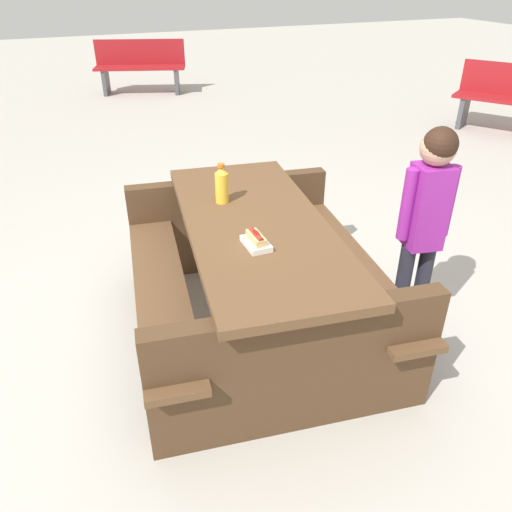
# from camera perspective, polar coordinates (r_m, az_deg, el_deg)

# --- Properties ---
(ground_plane) EXTENTS (30.00, 30.00, 0.00)m
(ground_plane) POSITION_cam_1_polar(r_m,az_deg,el_deg) (3.20, 0.00, -8.13)
(ground_plane) COLOR #B7B2A8
(ground_plane) RESTS_ON ground
(picnic_table) EXTENTS (1.98, 1.64, 0.75)m
(picnic_table) POSITION_cam_1_polar(r_m,az_deg,el_deg) (2.94, 0.00, -1.35)
(picnic_table) COLOR brown
(picnic_table) RESTS_ON ground
(soda_bottle) EXTENTS (0.08, 0.08, 0.24)m
(soda_bottle) POSITION_cam_1_polar(r_m,az_deg,el_deg) (2.98, -3.91, 8.06)
(soda_bottle) COLOR yellow
(soda_bottle) RESTS_ON picnic_table
(hotdog_tray) EXTENTS (0.18, 0.11, 0.08)m
(hotdog_tray) POSITION_cam_1_polar(r_m,az_deg,el_deg) (2.53, 0.01, 1.74)
(hotdog_tray) COLOR white
(hotdog_tray) RESTS_ON picnic_table
(child_in_coat) EXTENTS (0.21, 0.31, 1.27)m
(child_in_coat) POSITION_cam_1_polar(r_m,az_deg,el_deg) (2.96, 18.82, 5.19)
(child_in_coat) COLOR #262633
(child_in_coat) RESTS_ON ground
(park_bench_mid) EXTENTS (0.85, 1.55, 0.85)m
(park_bench_mid) POSITION_cam_1_polar(r_m,az_deg,el_deg) (9.32, -12.97, 20.29)
(park_bench_mid) COLOR maroon
(park_bench_mid) RESTS_ON ground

